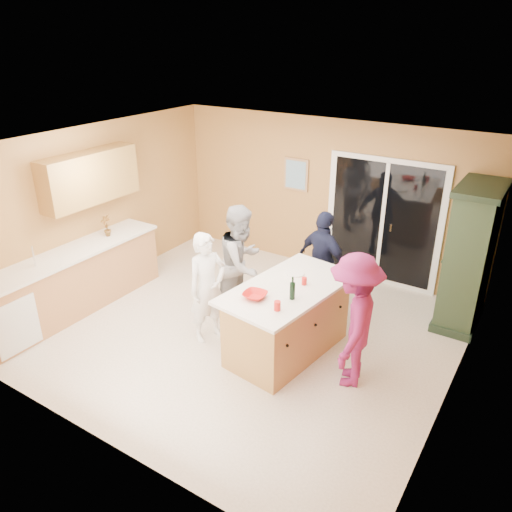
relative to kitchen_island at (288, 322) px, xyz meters
The scene contains 22 objects.
floor 0.89m from the kitchen_island, behind, with size 5.50×5.50×0.00m, color #EFE2CE.
ceiling 2.28m from the kitchen_island, behind, with size 5.50×5.00×0.10m, color silver.
wall_back 2.84m from the kitchen_island, 106.27° to the left, with size 5.50×0.10×2.60m, color tan.
wall_front 2.65m from the kitchen_island, 107.57° to the right, with size 5.50×0.10×2.60m, color tan.
wall_left 3.61m from the kitchen_island, behind, with size 0.10×5.00×2.60m, color tan.
wall_right 2.17m from the kitchen_island, ahead, with size 0.10×5.00×2.60m, color tan.
left_cabinet_run 3.34m from the kitchen_island, 163.54° to the right, with size 0.65×3.05×1.24m.
upper_cabinets 3.63m from the kitchen_island, behind, with size 0.35×1.60×0.75m, color #AC7243.
sliding_door 2.65m from the kitchen_island, 83.54° to the left, with size 1.90×0.07×2.10m.
framed_picture 3.11m from the kitchen_island, 116.92° to the left, with size 0.46×0.04×0.56m.
kitchen_island is the anchor object (origin of this frame).
green_hutch 2.70m from the kitchen_island, 49.16° to the left, with size 0.59×1.11×2.04m.
woman_white 1.14m from the kitchen_island, 165.21° to the right, with size 0.56×0.37×1.53m, color white.
woman_grey 1.14m from the kitchen_island, 157.05° to the left, with size 0.83×0.65×1.72m, color #9C9C9E.
woman_navy 1.30m from the kitchen_island, 95.33° to the left, with size 0.90×0.38×1.54m, color #181E35.
woman_magenta 1.00m from the kitchen_island, ahead, with size 1.07×0.61×1.65m, color #7C1B50.
serving_bowl 0.74m from the kitchen_island, 113.06° to the right, with size 0.28×0.28×0.07m, color red.
tulip_vase 3.28m from the kitchen_island, behind, with size 0.18×0.12×0.34m, color #AD1A11.
tumbler_near 0.59m from the kitchen_island, 47.94° to the left, with size 0.07×0.07×0.10m, color red.
tumbler_far 0.82m from the kitchen_island, 73.43° to the right, with size 0.08×0.08×0.11m, color red.
wine_bottle 0.69m from the kitchen_island, 53.15° to the right, with size 0.07×0.07×0.29m.
white_plate 0.64m from the kitchen_island, 106.31° to the left, with size 0.25×0.25×0.02m, color silver.
Camera 1 is at (3.36, -4.94, 3.88)m, focal length 35.00 mm.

